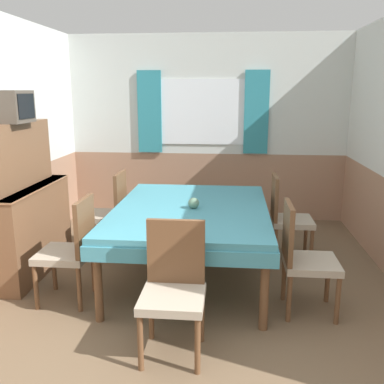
{
  "coord_description": "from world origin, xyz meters",
  "views": [
    {
      "loc": [
        0.37,
        -2.25,
        1.83
      ],
      "look_at": [
        -0.01,
        1.74,
        0.88
      ],
      "focal_mm": 40.0,
      "sensor_mm": 36.0,
      "label": 1
    }
  ],
  "objects_px": {
    "dining_table": "(191,217)",
    "vase": "(194,203)",
    "chair_right_near": "(303,255)",
    "sideboard": "(23,211)",
    "chair_head_near": "(174,285)",
    "chair_right_far": "(286,215)",
    "chair_left_near": "(72,247)",
    "chair_left_far": "(110,210)",
    "tv": "(12,107)"
  },
  "relations": [
    {
      "from": "chair_left_far",
      "to": "chair_right_far",
      "type": "distance_m",
      "value": 1.97
    },
    {
      "from": "dining_table",
      "to": "sideboard",
      "type": "relative_size",
      "value": 1.32
    },
    {
      "from": "chair_head_near",
      "to": "chair_right_far",
      "type": "distance_m",
      "value": 2.09
    },
    {
      "from": "dining_table",
      "to": "vase",
      "type": "height_order",
      "value": "vase"
    },
    {
      "from": "sideboard",
      "to": "dining_table",
      "type": "bearing_deg",
      "value": 0.53
    },
    {
      "from": "chair_right_near",
      "to": "vase",
      "type": "height_order",
      "value": "chair_right_near"
    },
    {
      "from": "chair_right_near",
      "to": "sideboard",
      "type": "relative_size",
      "value": 0.61
    },
    {
      "from": "chair_right_far",
      "to": "sideboard",
      "type": "height_order",
      "value": "sideboard"
    },
    {
      "from": "tv",
      "to": "chair_right_far",
      "type": "bearing_deg",
      "value": 13.88
    },
    {
      "from": "dining_table",
      "to": "chair_head_near",
      "type": "height_order",
      "value": "chair_head_near"
    },
    {
      "from": "chair_right_far",
      "to": "tv",
      "type": "distance_m",
      "value": 3.0
    },
    {
      "from": "chair_left_far",
      "to": "chair_right_near",
      "type": "xyz_separation_m",
      "value": [
        1.97,
        -1.19,
        0.0
      ]
    },
    {
      "from": "chair_right_far",
      "to": "sideboard",
      "type": "relative_size",
      "value": 0.61
    },
    {
      "from": "chair_right_near",
      "to": "chair_left_far",
      "type": "bearing_deg",
      "value": -121.03
    },
    {
      "from": "dining_table",
      "to": "sideboard",
      "type": "distance_m",
      "value": 1.71
    },
    {
      "from": "chair_left_far",
      "to": "tv",
      "type": "distance_m",
      "value": 1.52
    },
    {
      "from": "dining_table",
      "to": "chair_right_far",
      "type": "relative_size",
      "value": 2.15
    },
    {
      "from": "dining_table",
      "to": "chair_left_near",
      "type": "height_order",
      "value": "chair_left_near"
    },
    {
      "from": "vase",
      "to": "chair_left_near",
      "type": "bearing_deg",
      "value": -152.0
    },
    {
      "from": "chair_left_near",
      "to": "chair_left_far",
      "type": "relative_size",
      "value": 1.0
    },
    {
      "from": "chair_right_far",
      "to": "sideboard",
      "type": "xyz_separation_m",
      "value": [
        -2.69,
        -0.61,
        0.15
      ]
    },
    {
      "from": "chair_left_far",
      "to": "tv",
      "type": "relative_size",
      "value": 2.45
    },
    {
      "from": "chair_right_far",
      "to": "dining_table",
      "type": "bearing_deg",
      "value": -58.97
    },
    {
      "from": "chair_right_near",
      "to": "sideboard",
      "type": "xyz_separation_m",
      "value": [
        -2.69,
        0.58,
        0.15
      ]
    },
    {
      "from": "chair_left_near",
      "to": "tv",
      "type": "height_order",
      "value": "tv"
    },
    {
      "from": "chair_left_near",
      "to": "sideboard",
      "type": "xyz_separation_m",
      "value": [
        -0.72,
        0.58,
        0.15
      ]
    },
    {
      "from": "chair_left_far",
      "to": "chair_head_near",
      "type": "bearing_deg",
      "value": -151.8
    },
    {
      "from": "vase",
      "to": "chair_head_near",
      "type": "bearing_deg",
      "value": -91.45
    },
    {
      "from": "chair_left_near",
      "to": "chair_right_near",
      "type": "height_order",
      "value": "same"
    },
    {
      "from": "dining_table",
      "to": "chair_head_near",
      "type": "relative_size",
      "value": 2.15
    },
    {
      "from": "chair_right_near",
      "to": "chair_right_far",
      "type": "height_order",
      "value": "same"
    },
    {
      "from": "chair_left_far",
      "to": "vase",
      "type": "distance_m",
      "value": 1.24
    },
    {
      "from": "sideboard",
      "to": "vase",
      "type": "distance_m",
      "value": 1.74
    },
    {
      "from": "dining_table",
      "to": "chair_head_near",
      "type": "bearing_deg",
      "value": -90.0
    },
    {
      "from": "chair_right_near",
      "to": "vase",
      "type": "xyz_separation_m",
      "value": [
        -0.96,
        0.54,
        0.28
      ]
    },
    {
      "from": "chair_left_near",
      "to": "chair_right_far",
      "type": "height_order",
      "value": "same"
    },
    {
      "from": "vase",
      "to": "tv",
      "type": "bearing_deg",
      "value": -179.5
    },
    {
      "from": "chair_left_far",
      "to": "tv",
      "type": "bearing_deg",
      "value": 133.29
    },
    {
      "from": "chair_left_far",
      "to": "chair_right_far",
      "type": "bearing_deg",
      "value": -90.0
    },
    {
      "from": "dining_table",
      "to": "chair_left_far",
      "type": "distance_m",
      "value": 1.16
    },
    {
      "from": "chair_right_near",
      "to": "tv",
      "type": "xyz_separation_m",
      "value": [
        -2.68,
        0.53,
        1.18
      ]
    },
    {
      "from": "chair_head_near",
      "to": "chair_right_near",
      "type": "distance_m",
      "value": 1.18
    },
    {
      "from": "chair_right_far",
      "to": "chair_right_near",
      "type": "bearing_deg",
      "value": 0.0
    },
    {
      "from": "dining_table",
      "to": "chair_right_near",
      "type": "bearing_deg",
      "value": -31.03
    },
    {
      "from": "vase",
      "to": "chair_left_far",
      "type": "bearing_deg",
      "value": 147.56
    },
    {
      "from": "dining_table",
      "to": "chair_right_far",
      "type": "height_order",
      "value": "chair_right_far"
    },
    {
      "from": "chair_left_far",
      "to": "sideboard",
      "type": "relative_size",
      "value": 0.61
    },
    {
      "from": "vase",
      "to": "chair_right_near",
      "type": "bearing_deg",
      "value": -29.48
    },
    {
      "from": "chair_left_near",
      "to": "chair_left_far",
      "type": "distance_m",
      "value": 1.19
    },
    {
      "from": "dining_table",
      "to": "tv",
      "type": "bearing_deg",
      "value": -177.7
    }
  ]
}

